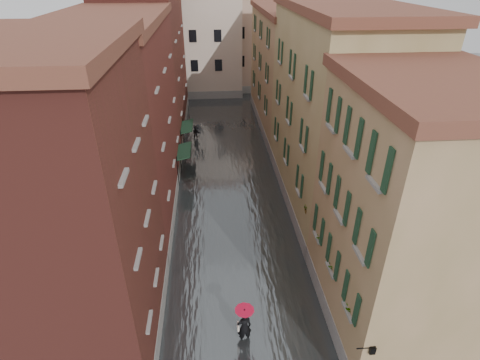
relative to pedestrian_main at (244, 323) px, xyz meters
name	(u,v)px	position (x,y,z in m)	size (l,w,h in m)	color
ground	(241,292)	(0.11, 2.99, -1.21)	(120.00, 120.00, 0.00)	#535356
floodwater	(228,175)	(0.11, 15.99, -1.11)	(10.00, 60.00, 0.20)	#404547
building_left_near	(69,223)	(-6.89, 0.99, 5.29)	(6.00, 8.00, 13.00)	maroon
building_left_mid	(123,126)	(-6.89, 11.99, 5.04)	(6.00, 14.00, 12.50)	#5A241C
building_left_far	(150,63)	(-6.89, 26.99, 5.79)	(6.00, 16.00, 14.00)	maroon
building_right_near	(407,221)	(7.11, 0.99, 4.54)	(6.00, 8.00, 11.50)	olive
building_right_mid	(333,116)	(7.11, 11.99, 5.29)	(6.00, 14.00, 13.00)	tan
building_right_far	(289,73)	(7.11, 26.99, 4.54)	(6.00, 16.00, 11.50)	olive
building_end_cream	(194,42)	(-2.89, 40.99, 5.29)	(12.00, 9.00, 13.00)	beige
building_end_pink	(260,43)	(6.11, 42.99, 4.79)	(10.00, 9.00, 12.00)	tan
awning_near	(184,152)	(-3.38, 15.75, 1.26)	(1.09, 3.02, 2.80)	#15301F
awning_far	(187,127)	(-3.38, 21.04, 1.27)	(1.09, 3.17, 2.80)	#15301F
wall_lantern	(371,349)	(4.44, -3.01, 1.80)	(0.71, 0.22, 0.35)	black
window_planters	(327,247)	(4.23, 2.22, 2.30)	(0.59, 8.17, 0.84)	brown
pedestrian_main	(244,323)	(0.00, 0.00, 0.00)	(0.89, 0.89, 2.06)	black
pedestrian_far	(196,133)	(-2.66, 23.57, -0.45)	(0.74, 0.57, 1.52)	black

